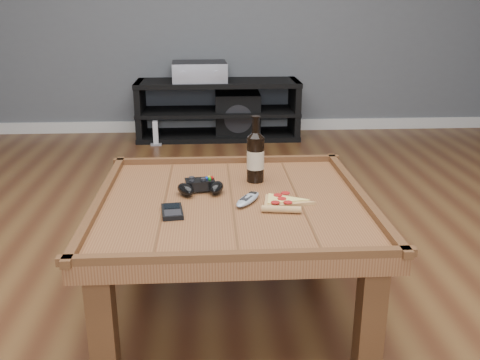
{
  "coord_description": "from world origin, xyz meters",
  "views": [
    {
      "loc": [
        -0.08,
        -1.86,
        1.16
      ],
      "look_at": [
        0.03,
        0.02,
        0.52
      ],
      "focal_mm": 40.0,
      "sensor_mm": 36.0,
      "label": 1
    }
  ],
  "objects": [
    {
      "name": "coffee_table",
      "position": [
        0.0,
        0.0,
        0.39
      ],
      "size": [
        1.03,
        1.03,
        0.48
      ],
      "color": "brown",
      "rests_on": "ground"
    },
    {
      "name": "game_controller",
      "position": [
        -0.12,
        0.08,
        0.48
      ],
      "size": [
        0.2,
        0.14,
        0.05
      ],
      "rotation": [
        0.0,
        0.0,
        0.12
      ],
      "color": "black",
      "rests_on": "coffee_table"
    },
    {
      "name": "ground",
      "position": [
        0.0,
        0.0,
        0.0
      ],
      "size": [
        6.0,
        6.0,
        0.0
      ],
      "primitive_type": "plane",
      "color": "#432413",
      "rests_on": "ground"
    },
    {
      "name": "smartphone",
      "position": [
        -0.21,
        -0.12,
        0.46
      ],
      "size": [
        0.09,
        0.14,
        0.02
      ],
      "rotation": [
        0.0,
        0.0,
        0.12
      ],
      "color": "black",
      "rests_on": "coffee_table"
    },
    {
      "name": "remote_control",
      "position": [
        0.06,
        -0.03,
        0.46
      ],
      "size": [
        0.12,
        0.17,
        0.02
      ],
      "rotation": [
        0.0,
        0.0,
        -0.5
      ],
      "color": "gray",
      "rests_on": "coffee_table"
    },
    {
      "name": "media_console",
      "position": [
        0.0,
        2.75,
        0.25
      ],
      "size": [
        1.4,
        0.45,
        0.5
      ],
      "color": "black",
      "rests_on": "ground"
    },
    {
      "name": "beer_bottle",
      "position": [
        0.11,
        0.21,
        0.56
      ],
      "size": [
        0.07,
        0.07,
        0.27
      ],
      "color": "black",
      "rests_on": "coffee_table"
    },
    {
      "name": "game_console",
      "position": [
        -0.53,
        2.56,
        0.09
      ],
      "size": [
        0.1,
        0.17,
        0.21
      ],
      "rotation": [
        0.0,
        0.0,
        0.04
      ],
      "color": "gray",
      "rests_on": "ground"
    },
    {
      "name": "subwoofer",
      "position": [
        0.17,
        2.8,
        0.19
      ],
      "size": [
        0.39,
        0.4,
        0.39
      ],
      "rotation": [
        0.0,
        0.0,
        -0.01
      ],
      "color": "black",
      "rests_on": "ground"
    },
    {
      "name": "baseboard",
      "position": [
        0.0,
        2.99,
        0.05
      ],
      "size": [
        5.0,
        0.02,
        0.1
      ],
      "primitive_type": "cube",
      "color": "silver",
      "rests_on": "ground"
    },
    {
      "name": "av_receiver",
      "position": [
        -0.15,
        2.74,
        0.58
      ],
      "size": [
        0.47,
        0.4,
        0.16
      ],
      "rotation": [
        0.0,
        0.0,
        0.04
      ],
      "color": "black",
      "rests_on": "media_console"
    },
    {
      "name": "pizza_slice",
      "position": [
        0.18,
        -0.06,
        0.46
      ],
      "size": [
        0.19,
        0.27,
        0.03
      ],
      "rotation": [
        0.0,
        0.0,
        -0.15
      ],
      "color": "tan",
      "rests_on": "coffee_table"
    }
  ]
}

